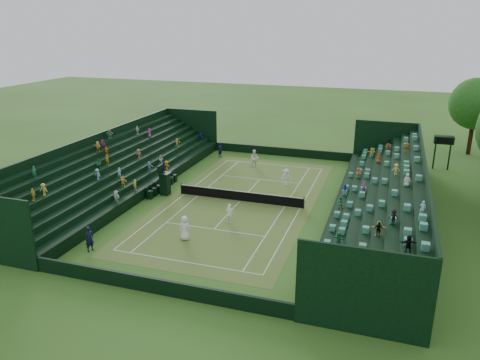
{
  "coord_description": "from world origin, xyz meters",
  "views": [
    {
      "loc": [
        12.35,
        -37.21,
        15.27
      ],
      "look_at": [
        0.0,
        0.0,
        2.0
      ],
      "focal_mm": 35.0,
      "sensor_mm": 36.0,
      "label": 1
    }
  ],
  "objects_px": {
    "player_near_east": "(229,213)",
    "player_far_west": "(255,159)",
    "tennis_net": "(240,196)",
    "umpire_chair": "(165,181)",
    "player_near_west": "(185,228)",
    "player_far_east": "(286,177)"
  },
  "relations": [
    {
      "from": "player_near_east",
      "to": "tennis_net",
      "type": "bearing_deg",
      "value": -77.09
    },
    {
      "from": "player_far_west",
      "to": "tennis_net",
      "type": "bearing_deg",
      "value": -87.5
    },
    {
      "from": "player_near_west",
      "to": "tennis_net",
      "type": "bearing_deg",
      "value": -95.36
    },
    {
      "from": "tennis_net",
      "to": "player_near_east",
      "type": "xyz_separation_m",
      "value": [
        0.7,
        -4.78,
        0.28
      ]
    },
    {
      "from": "umpire_chair",
      "to": "player_far_west",
      "type": "distance_m",
      "value": 12.19
    },
    {
      "from": "player_far_west",
      "to": "player_far_east",
      "type": "bearing_deg",
      "value": -52.61
    },
    {
      "from": "player_near_east",
      "to": "umpire_chair",
      "type": "bearing_deg",
      "value": -23.57
    },
    {
      "from": "player_near_east",
      "to": "player_near_west",
      "type": "bearing_deg",
      "value": 66.85
    },
    {
      "from": "tennis_net",
      "to": "player_far_west",
      "type": "distance_m",
      "value": 10.49
    },
    {
      "from": "player_far_west",
      "to": "player_far_east",
      "type": "distance_m",
      "value": 6.67
    },
    {
      "from": "player_far_east",
      "to": "tennis_net",
      "type": "bearing_deg",
      "value": -147.49
    },
    {
      "from": "player_near_west",
      "to": "player_near_east",
      "type": "distance_m",
      "value": 4.47
    },
    {
      "from": "player_near_east",
      "to": "player_far_west",
      "type": "relative_size",
      "value": 0.81
    },
    {
      "from": "player_far_east",
      "to": "umpire_chair",
      "type": "bearing_deg",
      "value": -178.39
    },
    {
      "from": "tennis_net",
      "to": "player_near_west",
      "type": "distance_m",
      "value": 8.85
    },
    {
      "from": "tennis_net",
      "to": "umpire_chair",
      "type": "height_order",
      "value": "umpire_chair"
    },
    {
      "from": "player_near_east",
      "to": "player_far_west",
      "type": "xyz_separation_m",
      "value": [
        -2.44,
        15.12,
        0.19
      ]
    },
    {
      "from": "player_near_west",
      "to": "player_near_east",
      "type": "bearing_deg",
      "value": -114.13
    },
    {
      "from": "player_near_west",
      "to": "player_near_east",
      "type": "relative_size",
      "value": 1.17
    },
    {
      "from": "tennis_net",
      "to": "umpire_chair",
      "type": "distance_m",
      "value": 7.23
    },
    {
      "from": "tennis_net",
      "to": "player_far_east",
      "type": "xyz_separation_m",
      "value": [
        2.93,
        5.58,
        0.31
      ]
    },
    {
      "from": "player_far_west",
      "to": "umpire_chair",
      "type": "bearing_deg",
      "value": -123.47
    }
  ]
}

